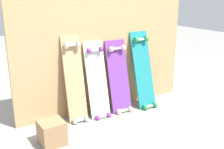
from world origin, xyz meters
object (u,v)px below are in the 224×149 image
(skateboard_teal, at_px, (143,73))
(skateboard_natural, at_px, (75,83))
(wooden_crate, at_px, (52,133))
(skateboard_white, at_px, (97,83))
(skateboard_purple, at_px, (119,80))

(skateboard_teal, bearing_deg, skateboard_natural, 176.97)
(skateboard_teal, distance_m, wooden_crate, 1.22)
(skateboard_white, bearing_deg, skateboard_natural, 176.66)
(skateboard_teal, xyz_separation_m, wooden_crate, (-1.15, -0.28, -0.27))
(skateboard_purple, height_order, skateboard_teal, skateboard_teal)
(skateboard_purple, relative_size, wooden_crate, 4.05)
(skateboard_teal, bearing_deg, skateboard_white, 177.11)
(wooden_crate, bearing_deg, skateboard_teal, 13.68)
(skateboard_natural, relative_size, skateboard_white, 1.08)
(skateboard_natural, xyz_separation_m, skateboard_white, (0.24, -0.01, -0.04))
(skateboard_natural, distance_m, skateboard_teal, 0.79)
(skateboard_teal, relative_size, wooden_crate, 4.39)
(skateboard_natural, height_order, skateboard_purple, skateboard_natural)
(skateboard_natural, bearing_deg, skateboard_white, -3.34)
(skateboard_natural, bearing_deg, skateboard_purple, -1.78)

